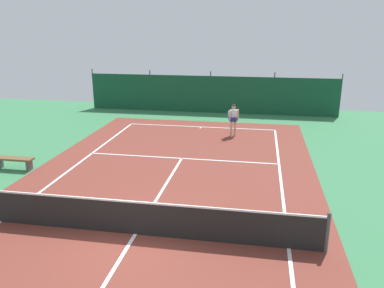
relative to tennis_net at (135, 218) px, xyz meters
The scene contains 7 objects.
ground_plane 0.51m from the tennis_net, ahead, with size 36.00×36.00×0.00m, color #387A4C.
court_surface 0.51m from the tennis_net, ahead, with size 11.02×26.60×0.01m.
tennis_net is the anchor object (origin of this frame).
back_fence 16.30m from the tennis_net, 90.00° to the left, with size 16.30×0.98×2.70m.
tennis_player 10.56m from the tennis_net, 79.59° to the left, with size 0.63×0.80×1.64m.
tennis_ball_near_player 12.90m from the tennis_net, 85.23° to the left, with size 0.07×0.07×0.07m, color #CCDB33.
courtside_bench 7.46m from the tennis_net, 147.74° to the left, with size 1.60×0.40×0.49m.
Camera 1 is at (3.16, -8.97, 5.49)m, focal length 36.03 mm.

